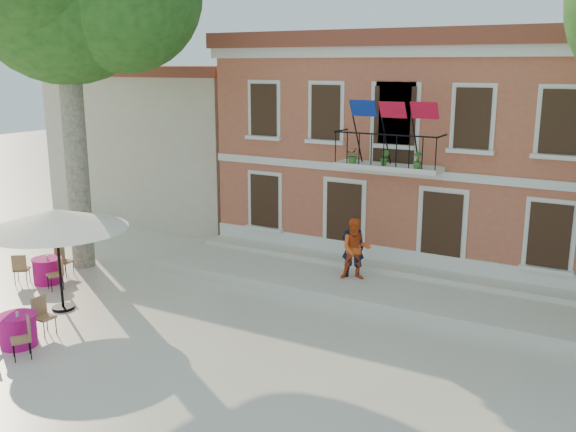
# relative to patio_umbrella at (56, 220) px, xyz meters

# --- Properties ---
(ground) EXTENTS (90.00, 90.00, 0.00)m
(ground) POSITION_rel_patio_umbrella_xyz_m (4.62, 1.18, -2.50)
(ground) COLOR beige
(ground) RESTS_ON ground
(main_building) EXTENTS (13.50, 9.59, 7.50)m
(main_building) POSITION_rel_patio_umbrella_xyz_m (6.62, 11.17, 1.28)
(main_building) COLOR #C26446
(main_building) RESTS_ON ground
(neighbor_west) EXTENTS (9.40, 9.40, 6.40)m
(neighbor_west) POSITION_rel_patio_umbrella_xyz_m (-4.88, 12.18, 0.72)
(neighbor_west) COLOR beige
(neighbor_west) RESTS_ON ground
(terrace) EXTENTS (14.00, 3.40, 0.30)m
(terrace) POSITION_rel_patio_umbrella_xyz_m (6.62, 5.58, -2.35)
(terrace) COLOR silver
(terrace) RESTS_ON ground
(patio_umbrella) EXTENTS (3.74, 3.74, 2.78)m
(patio_umbrella) POSITION_rel_patio_umbrella_xyz_m (0.00, 0.00, 0.00)
(patio_umbrella) COLOR black
(patio_umbrella) RESTS_ON ground
(pedestrian_navy) EXTENTS (0.78, 0.65, 1.82)m
(pedestrian_navy) POSITION_rel_patio_umbrella_xyz_m (6.04, 5.61, -1.29)
(pedestrian_navy) COLOR black
(pedestrian_navy) RESTS_ON terrace
(pedestrian_orange) EXTENTS (1.11, 1.02, 1.83)m
(pedestrian_orange) POSITION_rel_patio_umbrella_xyz_m (6.20, 5.46, -1.29)
(pedestrian_orange) COLOR #EE541C
(pedestrian_orange) RESTS_ON terrace
(cafe_table_1) EXTENTS (1.87, 1.66, 0.95)m
(cafe_table_1) POSITION_rel_patio_umbrella_xyz_m (0.95, -2.14, -2.07)
(cafe_table_1) COLOR #CC137C
(cafe_table_1) RESTS_ON ground
(cafe_table_3) EXTENTS (1.86, 1.71, 0.95)m
(cafe_table_3) POSITION_rel_patio_umbrella_xyz_m (-2.11, 1.29, -2.07)
(cafe_table_3) COLOR #CC137C
(cafe_table_3) RESTS_ON ground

